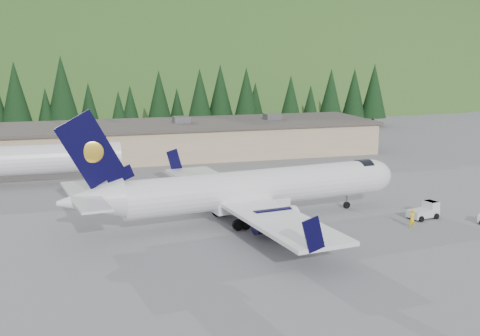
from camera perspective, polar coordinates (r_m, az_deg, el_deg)
name	(u,v)px	position (r m, az deg, el deg)	size (l,w,h in m)	color
ground	(257,219)	(58.97, 1.67, -4.90)	(600.00, 600.00, 0.00)	slate
airliner	(248,190)	(57.78, 0.78, -2.11)	(34.43, 32.41, 11.42)	white
second_airliner	(2,160)	(77.24, -21.62, 0.69)	(27.50, 11.00, 10.05)	white
baggage_tug_a	(425,211)	(61.99, 17.15, -3.90)	(3.31, 2.37, 1.63)	silver
terminal_building	(150,140)	(93.69, -8.56, 2.63)	(71.00, 17.00, 6.10)	tan
ramp_worker	(412,219)	(58.18, 16.01, -4.63)	(0.67, 0.44, 1.83)	yellow
tree_line	(123,98)	(116.86, -11.00, 6.50)	(112.53, 16.81, 14.09)	black
hills	(227,263)	(288.26, -1.26, -8.96)	(614.00, 330.00, 300.00)	#1D4C16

